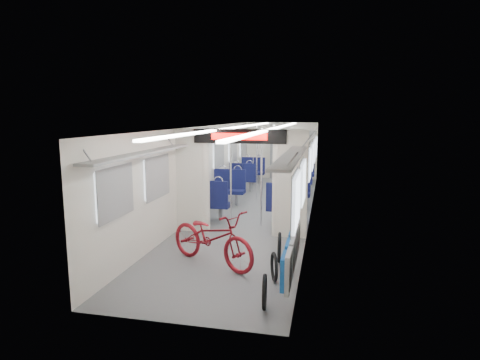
{
  "coord_description": "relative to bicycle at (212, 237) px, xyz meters",
  "views": [
    {
      "loc": [
        1.81,
        -10.41,
        2.6
      ],
      "look_at": [
        -0.04,
        -1.85,
        1.17
      ],
      "focal_mm": 30.0,
      "sensor_mm": 36.0,
      "label": 1
    }
  ],
  "objects": [
    {
      "name": "seat_bay_far_left",
      "position": [
        -0.85,
        7.66,
        0.05
      ],
      "size": [
        0.91,
        2.07,
        1.1
      ],
      "color": "#0E113D",
      "rests_on": "ground"
    },
    {
      "name": "carriage",
      "position": [
        0.09,
        3.68,
        1.0
      ],
      "size": [
        12.0,
        12.02,
        2.31
      ],
      "color": "#515456",
      "rests_on": "ground"
    },
    {
      "name": "stanchion_near_left",
      "position": [
        -0.24,
        2.41,
        0.65
      ],
      "size": [
        0.04,
        0.04,
        2.3
      ],
      "primitive_type": "cylinder",
      "color": "silver",
      "rests_on": "ground"
    },
    {
      "name": "bicycle",
      "position": [
        0.0,
        0.0,
        0.0
      ],
      "size": [
        1.98,
        1.48,
        1.0
      ],
      "primitive_type": "imported",
      "rotation": [
        0.0,
        0.0,
        1.07
      ],
      "color": "maroon",
      "rests_on": "ground"
    },
    {
      "name": "bike_hoop_b",
      "position": [
        1.15,
        -0.48,
        -0.29
      ],
      "size": [
        0.19,
        0.46,
        0.47
      ],
      "primitive_type": "torus",
      "rotation": [
        1.57,
        0.0,
        1.87
      ],
      "color": "black",
      "rests_on": "ground"
    },
    {
      "name": "seat_bay_near_left",
      "position": [
        -0.85,
        3.76,
        0.07
      ],
      "size": [
        0.94,
        2.23,
        1.15
      ],
      "color": "#0E113D",
      "rests_on": "ground"
    },
    {
      "name": "stanchion_near_right",
      "position": [
        0.44,
        2.65,
        0.65
      ],
      "size": [
        0.05,
        0.05,
        2.3
      ],
      "primitive_type": "cylinder",
      "color": "silver",
      "rests_on": "ground"
    },
    {
      "name": "bike_hoop_a",
      "position": [
        1.15,
        -1.42,
        -0.28
      ],
      "size": [
        0.1,
        0.49,
        0.49
      ],
      "primitive_type": "torus",
      "rotation": [
        1.57,
        0.0,
        1.67
      ],
      "color": "black",
      "rests_on": "ground"
    },
    {
      "name": "seat_bay_near_right",
      "position": [
        1.02,
        3.78,
        0.07
      ],
      "size": [
        0.95,
        2.25,
        1.15
      ],
      "color": "#0E113D",
      "rests_on": "ground"
    },
    {
      "name": "stanchion_far_right",
      "position": [
        0.35,
        5.52,
        0.65
      ],
      "size": [
        0.04,
        0.04,
        2.3
      ],
      "primitive_type": "cylinder",
      "color": "silver",
      "rests_on": "ground"
    },
    {
      "name": "stanchion_far_left",
      "position": [
        -0.18,
        5.56,
        0.65
      ],
      "size": [
        0.04,
        0.04,
        2.3
      ],
      "primitive_type": "cylinder",
      "color": "silver",
      "rests_on": "ground"
    },
    {
      "name": "flip_bench",
      "position": [
        1.44,
        -0.64,
        0.08
      ],
      "size": [
        0.12,
        2.11,
        0.52
      ],
      "color": "gray",
      "rests_on": "carriage"
    },
    {
      "name": "bike_hoop_c",
      "position": [
        1.14,
        0.38,
        -0.25
      ],
      "size": [
        0.09,
        0.54,
        0.54
      ],
      "primitive_type": "torus",
      "rotation": [
        1.57,
        0.0,
        1.64
      ],
      "color": "black",
      "rests_on": "ground"
    },
    {
      "name": "seat_bay_far_right",
      "position": [
        1.02,
        7.66,
        0.05
      ],
      "size": [
        0.92,
        2.13,
        1.12
      ],
      "color": "#0E113D",
      "rests_on": "ground"
    }
  ]
}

